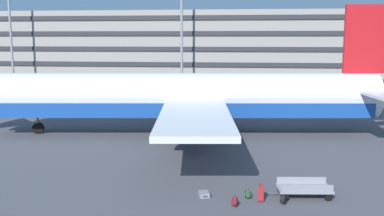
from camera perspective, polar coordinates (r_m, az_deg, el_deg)
ground_plane at (r=37.42m, az=-4.38°, el=-3.02°), size 600.00×600.00×0.00m
terminal_structure at (r=78.62m, az=1.36°, el=7.70°), size 123.01×17.08×12.09m
airliner at (r=35.94m, az=-0.57°, el=1.37°), size 37.04×30.00×10.33m
light_mast_far_left at (r=74.11m, az=-22.41°, el=12.67°), size 1.80×0.50×23.39m
light_mast_left at (r=65.79m, az=-1.34°, el=12.57°), size 1.80×0.50×20.47m
suitcase_upright at (r=21.94m, az=8.85°, el=-10.68°), size 0.28×0.44×0.86m
suitcase_orange at (r=22.41m, az=1.53°, el=-10.95°), size 0.64×0.76×0.22m
backpack_black at (r=21.14m, az=5.43°, el=-11.85°), size 0.36×0.40×0.56m
backpack_teal at (r=21.80m, az=11.58°, el=-11.39°), size 0.39×0.41×0.52m
backpack_scuffed at (r=22.22m, az=7.22°, el=-10.92°), size 0.39×0.37×0.49m
baggage_cart at (r=22.88m, az=14.14°, el=-9.97°), size 3.35×1.55×0.82m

